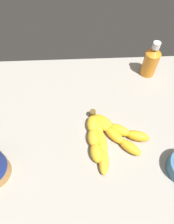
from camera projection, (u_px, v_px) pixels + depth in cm
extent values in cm
cube|color=gray|center=(84.00, 135.00, 64.87)|extent=(80.42, 69.00, 4.35)
ellipsoid|color=gold|center=(93.00, 124.00, 62.53)|extent=(3.98, 6.29, 3.67)
ellipsoid|color=gold|center=(95.00, 138.00, 59.84)|extent=(4.00, 6.30, 3.67)
ellipsoid|color=gold|center=(97.00, 153.00, 57.18)|extent=(4.60, 6.62, 3.67)
ellipsoid|color=gold|center=(98.00, 126.00, 62.68)|extent=(4.83, 8.09, 2.84)
ellipsoid|color=gold|center=(103.00, 142.00, 59.43)|extent=(3.47, 7.81, 2.84)
ellipsoid|color=gold|center=(105.00, 162.00, 56.10)|extent=(3.65, 7.86, 2.84)
ellipsoid|color=gold|center=(102.00, 123.00, 63.07)|extent=(6.79, 7.73, 3.02)
ellipsoid|color=gold|center=(115.00, 135.00, 60.65)|extent=(7.19, 7.49, 3.02)
ellipsoid|color=gold|center=(131.00, 147.00, 58.47)|extent=(7.51, 7.17, 3.02)
ellipsoid|color=gold|center=(104.00, 121.00, 63.37)|extent=(7.63, 7.27, 3.19)
ellipsoid|color=gold|center=(120.00, 130.00, 61.62)|extent=(7.98, 6.41, 3.19)
ellipsoid|color=gold|center=(138.00, 136.00, 60.46)|extent=(7.99, 5.27, 3.19)
cylinder|color=brown|center=(93.00, 114.00, 64.73)|extent=(2.00, 2.00, 3.00)
cylinder|color=orange|center=(151.00, 64.00, 73.51)|extent=(5.58, 5.58, 9.70)
cone|color=orange|center=(155.00, 51.00, 68.51)|extent=(5.58, 5.58, 2.27)
cylinder|color=white|center=(157.00, 45.00, 66.61)|extent=(2.62, 2.62, 2.30)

